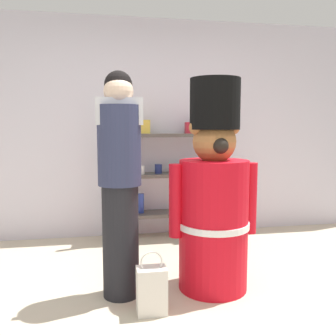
% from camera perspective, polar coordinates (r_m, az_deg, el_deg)
% --- Properties ---
extents(ground_plane, '(6.40, 6.40, 0.00)m').
position_cam_1_polar(ground_plane, '(2.67, 0.79, -23.11)').
color(ground_plane, beige).
extents(back_wall, '(6.40, 0.12, 2.60)m').
position_cam_1_polar(back_wall, '(4.51, -4.67, 6.12)').
color(back_wall, silver).
rests_on(back_wall, ground_plane).
extents(merchandise_shelf, '(1.32, 0.35, 1.57)m').
position_cam_1_polar(merchandise_shelf, '(4.36, -0.22, -0.60)').
color(merchandise_shelf, '#4C4742').
rests_on(merchandise_shelf, ground_plane).
extents(teddy_bear_guard, '(0.73, 0.58, 1.69)m').
position_cam_1_polar(teddy_bear_guard, '(2.98, 7.12, -5.01)').
color(teddy_bear_guard, red).
rests_on(teddy_bear_guard, ground_plane).
extents(person_shopper, '(0.35, 0.33, 1.73)m').
position_cam_1_polar(person_shopper, '(2.81, -7.51, -1.90)').
color(person_shopper, black).
rests_on(person_shopper, ground_plane).
extents(shopping_bag, '(0.21, 0.15, 0.45)m').
position_cam_1_polar(shopping_bag, '(2.73, -2.56, -18.40)').
color(shopping_bag, silver).
rests_on(shopping_bag, ground_plane).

